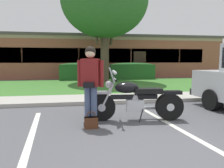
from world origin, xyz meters
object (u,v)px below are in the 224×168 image
at_px(hedge_center_left, 132,71).
at_px(brick_building, 78,57).
at_px(hedge_left, 81,71).
at_px(handbag, 91,122).
at_px(rider_person, 91,80).
at_px(motorcycle, 139,100).
at_px(shade_tree, 105,1).

distance_m(hedge_center_left, brick_building, 7.96).
bearing_deg(hedge_left, handbag, -90.19).
distance_m(rider_person, hedge_center_left, 10.99).
bearing_deg(rider_person, hedge_center_left, 70.55).
xyz_separation_m(hedge_center_left, brick_building, (-3.79, 6.92, 1.06)).
xyz_separation_m(handbag, hedge_left, (0.03, 10.56, 0.51)).
distance_m(motorcycle, hedge_left, 10.20).
height_order(rider_person, hedge_left, rider_person).
bearing_deg(hedge_center_left, motorcycle, -103.90).
relative_size(shade_tree, hedge_left, 2.45).
height_order(motorcycle, hedge_left, motorcycle).
bearing_deg(rider_person, handbag, -92.92).
bearing_deg(motorcycle, rider_person, -169.03).
xyz_separation_m(motorcycle, hedge_center_left, (2.51, 10.13, 0.16)).
xyz_separation_m(shade_tree, hedge_center_left, (2.19, 1.54, -4.38)).
xyz_separation_m(hedge_left, brick_building, (-0.16, 6.92, 1.06)).
bearing_deg(hedge_center_left, hedge_left, 180.00).
relative_size(motorcycle, shade_tree, 0.31).
bearing_deg(brick_building, hedge_center_left, -61.29).
xyz_separation_m(rider_person, hedge_center_left, (3.66, 10.36, -0.34)).
relative_size(rider_person, hedge_left, 0.57).
height_order(handbag, hedge_left, hedge_left).
relative_size(handbag, brick_building, 0.02).
distance_m(motorcycle, shade_tree, 9.72).
relative_size(handbag, hedge_center_left, 0.11).
distance_m(shade_tree, brick_building, 9.23).
relative_size(motorcycle, rider_person, 1.31).
xyz_separation_m(rider_person, shade_tree, (1.46, 8.81, 4.04)).
xyz_separation_m(motorcycle, hedge_left, (-1.12, 10.13, 0.16)).
bearing_deg(brick_building, motorcycle, -85.70).
height_order(hedge_left, hedge_center_left, same).
bearing_deg(motorcycle, handbag, -159.60).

